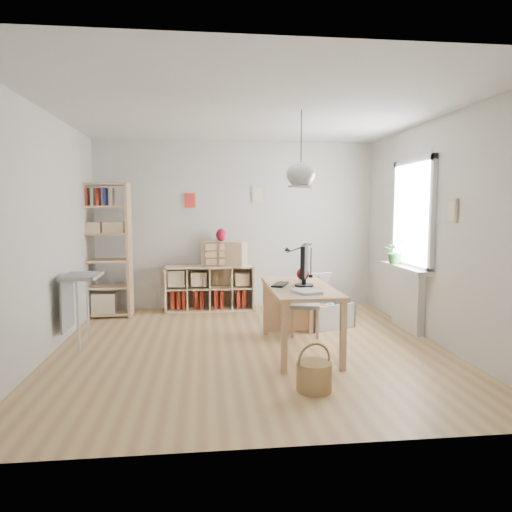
{
  "coord_description": "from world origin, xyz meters",
  "views": [
    {
      "loc": [
        -0.51,
        -5.18,
        1.63
      ],
      "look_at": [
        0.1,
        0.3,
        1.05
      ],
      "focal_mm": 32.0,
      "sensor_mm": 36.0,
      "label": 1
    }
  ],
  "objects": [
    {
      "name": "ground",
      "position": [
        0.0,
        0.0,
        0.0
      ],
      "size": [
        4.5,
        4.5,
        0.0
      ],
      "primitive_type": "plane",
      "color": "tan",
      "rests_on": "ground"
    },
    {
      "name": "room_shell",
      "position": [
        0.55,
        -0.15,
        2.0
      ],
      "size": [
        4.5,
        4.5,
        4.5
      ],
      "color": "silver",
      "rests_on": "ground"
    },
    {
      "name": "window_unit",
      "position": [
        2.23,
        0.6,
        1.55
      ],
      "size": [
        0.07,
        1.16,
        1.46
      ],
      "color": "white",
      "rests_on": "ground"
    },
    {
      "name": "radiator",
      "position": [
        2.19,
        0.6,
        0.4
      ],
      "size": [
        0.1,
        0.8,
        0.8
      ],
      "primitive_type": "cube",
      "color": "silver",
      "rests_on": "ground"
    },
    {
      "name": "windowsill",
      "position": [
        2.14,
        0.6,
        0.83
      ],
      "size": [
        0.22,
        1.2,
        0.06
      ],
      "primitive_type": "cube",
      "color": "silver",
      "rests_on": "radiator"
    },
    {
      "name": "desk",
      "position": [
        0.55,
        -0.15,
        0.66
      ],
      "size": [
        0.7,
        1.5,
        0.75
      ],
      "color": "tan",
      "rests_on": "ground"
    },
    {
      "name": "cube_shelf",
      "position": [
        -0.47,
        2.08,
        0.3
      ],
      "size": [
        1.4,
        0.38,
        0.72
      ],
      "color": "beige",
      "rests_on": "ground"
    },
    {
      "name": "tall_bookshelf",
      "position": [
        -2.04,
        1.8,
        1.09
      ],
      "size": [
        0.8,
        0.38,
        2.0
      ],
      "color": "tan",
      "rests_on": "ground"
    },
    {
      "name": "side_table",
      "position": [
        -2.04,
        0.35,
        0.67
      ],
      "size": [
        0.4,
        0.55,
        0.85
      ],
      "color": "gray",
      "rests_on": "ground"
    },
    {
      "name": "chair",
      "position": [
        0.77,
        0.52,
        0.43
      ],
      "size": [
        0.44,
        0.44,
        0.75
      ],
      "rotation": [
        0.0,
        0.0,
        -0.24
      ],
      "color": "gray",
      "rests_on": "ground"
    },
    {
      "name": "wicker_basket",
      "position": [
        0.44,
        -1.32,
        0.14
      ],
      "size": [
        0.32,
        0.32,
        0.44
      ],
      "rotation": [
        0.0,
        0.0,
        0.23
      ],
      "color": "olive",
      "rests_on": "ground"
    },
    {
      "name": "storage_chest",
      "position": [
        1.11,
        0.91,
        0.23
      ],
      "size": [
        0.89,
        0.94,
        0.7
      ],
      "rotation": [
        0.0,
        0.0,
        0.38
      ],
      "color": "beige",
      "rests_on": "ground"
    },
    {
      "name": "monitor",
      "position": [
        0.59,
        -0.18,
        1.01
      ],
      "size": [
        0.22,
        0.53,
        0.47
      ],
      "rotation": [
        0.0,
        0.0,
        -0.29
      ],
      "color": "black",
      "rests_on": "desk"
    },
    {
      "name": "keyboard",
      "position": [
        0.34,
        -0.08,
        0.76
      ],
      "size": [
        0.26,
        0.38,
        0.02
      ],
      "primitive_type": "cube",
      "rotation": [
        0.0,
        0.0,
        -0.39
      ],
      "color": "black",
      "rests_on": "desk"
    },
    {
      "name": "task_lamp",
      "position": [
        0.63,
        0.41,
        1.03
      ],
      "size": [
        0.38,
        0.14,
        0.41
      ],
      "color": "black",
      "rests_on": "desk"
    },
    {
      "name": "yarn_ball",
      "position": [
        0.67,
        0.26,
        0.83
      ],
      "size": [
        0.15,
        0.15,
        0.15
      ],
      "primitive_type": "sphere",
      "color": "#4B0A0C",
      "rests_on": "desk"
    },
    {
      "name": "paper_tray",
      "position": [
        0.53,
        -0.58,
        0.76
      ],
      "size": [
        0.31,
        0.35,
        0.03
      ],
      "primitive_type": "cube",
      "rotation": [
        0.0,
        0.0,
        0.27
      ],
      "color": "silver",
      "rests_on": "desk"
    },
    {
      "name": "drawer_chest",
      "position": [
        -0.21,
        2.04,
        0.91
      ],
      "size": [
        0.74,
        0.53,
        0.39
      ],
      "primitive_type": "cube",
      "rotation": [
        0.0,
        0.0,
        -0.37
      ],
      "color": "beige",
      "rests_on": "cube_shelf"
    },
    {
      "name": "red_vase",
      "position": [
        -0.26,
        2.04,
        1.21
      ],
      "size": [
        0.17,
        0.17,
        0.2
      ],
      "primitive_type": "ellipsoid",
      "color": "maroon",
      "rests_on": "drawer_chest"
    },
    {
      "name": "potted_plant",
      "position": [
        2.12,
        0.89,
        1.03
      ],
      "size": [
        0.39,
        0.36,
        0.34
      ],
      "primitive_type": "imported",
      "rotation": [
        0.0,
        0.0,
        0.37
      ],
      "color": "#2D6726",
      "rests_on": "windowsill"
    }
  ]
}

